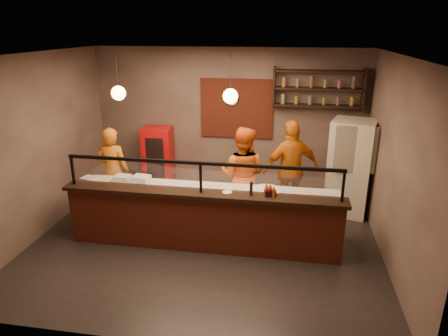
% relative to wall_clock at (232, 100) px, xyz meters
% --- Properties ---
extents(floor, '(6.00, 6.00, 0.00)m').
position_rel_wall_clock_xyz_m(floor, '(-0.10, -2.46, -2.10)').
color(floor, black).
rests_on(floor, ground).
extents(ceiling, '(6.00, 6.00, 0.00)m').
position_rel_wall_clock_xyz_m(ceiling, '(-0.10, -2.46, 1.10)').
color(ceiling, '#3A312D').
rests_on(ceiling, wall_back).
extents(wall_back, '(6.00, 0.00, 6.00)m').
position_rel_wall_clock_xyz_m(wall_back, '(-0.10, 0.04, -0.50)').
color(wall_back, '#7B665A').
rests_on(wall_back, floor).
extents(wall_left, '(0.00, 5.00, 5.00)m').
position_rel_wall_clock_xyz_m(wall_left, '(-3.10, -2.46, -0.50)').
color(wall_left, '#7B665A').
rests_on(wall_left, floor).
extents(wall_right, '(0.00, 5.00, 5.00)m').
position_rel_wall_clock_xyz_m(wall_right, '(2.90, -2.46, -0.50)').
color(wall_right, '#7B665A').
rests_on(wall_right, floor).
extents(wall_front, '(6.00, 0.00, 6.00)m').
position_rel_wall_clock_xyz_m(wall_front, '(-0.10, -4.96, -0.50)').
color(wall_front, '#7B665A').
rests_on(wall_front, floor).
extents(brick_patch, '(1.60, 0.04, 1.30)m').
position_rel_wall_clock_xyz_m(brick_patch, '(0.10, 0.01, -0.20)').
color(brick_patch, maroon).
rests_on(brick_patch, wall_back).
extents(service_counter, '(4.60, 0.25, 1.00)m').
position_rel_wall_clock_xyz_m(service_counter, '(-0.10, -2.76, -1.60)').
color(service_counter, maroon).
rests_on(service_counter, floor).
extents(counter_ledge, '(4.70, 0.37, 0.06)m').
position_rel_wall_clock_xyz_m(counter_ledge, '(-0.10, -2.76, -1.07)').
color(counter_ledge, black).
rests_on(counter_ledge, service_counter).
extents(worktop_cabinet, '(4.60, 0.75, 0.85)m').
position_rel_wall_clock_xyz_m(worktop_cabinet, '(-0.10, -2.26, -1.68)').
color(worktop_cabinet, gray).
rests_on(worktop_cabinet, floor).
extents(worktop, '(4.60, 0.75, 0.05)m').
position_rel_wall_clock_xyz_m(worktop, '(-0.10, -2.26, -1.23)').
color(worktop, silver).
rests_on(worktop, worktop_cabinet).
extents(sneeze_guard, '(4.50, 0.05, 0.52)m').
position_rel_wall_clock_xyz_m(sneeze_guard, '(-0.10, -2.76, -0.73)').
color(sneeze_guard, white).
rests_on(sneeze_guard, counter_ledge).
extents(wall_shelving, '(1.84, 0.28, 0.85)m').
position_rel_wall_clock_xyz_m(wall_shelving, '(1.80, -0.14, 0.30)').
color(wall_shelving, black).
rests_on(wall_shelving, wall_back).
extents(wall_clock, '(0.30, 0.04, 0.30)m').
position_rel_wall_clock_xyz_m(wall_clock, '(0.00, 0.00, 0.00)').
color(wall_clock, black).
rests_on(wall_clock, wall_back).
extents(pendant_left, '(0.24, 0.24, 0.77)m').
position_rel_wall_clock_xyz_m(pendant_left, '(-1.60, -2.26, 0.45)').
color(pendant_left, black).
rests_on(pendant_left, ceiling).
extents(pendant_right, '(0.24, 0.24, 0.77)m').
position_rel_wall_clock_xyz_m(pendant_right, '(0.30, -2.26, 0.45)').
color(pendant_right, black).
rests_on(pendant_right, ceiling).
extents(cook_left, '(0.66, 0.44, 1.78)m').
position_rel_wall_clock_xyz_m(cook_left, '(-2.15, -1.61, -1.21)').
color(cook_left, orange).
rests_on(cook_left, floor).
extents(cook_mid, '(1.01, 0.84, 1.88)m').
position_rel_wall_clock_xyz_m(cook_mid, '(0.44, -1.55, -1.16)').
color(cook_mid, '#D45813').
rests_on(cook_mid, floor).
extents(cook_right, '(1.24, 0.88, 1.95)m').
position_rel_wall_clock_xyz_m(cook_right, '(1.35, -1.18, -1.13)').
color(cook_right, orange).
rests_on(cook_right, floor).
extents(fridge, '(0.97, 0.94, 1.92)m').
position_rel_wall_clock_xyz_m(fridge, '(2.50, -0.82, -1.14)').
color(fridge, beige).
rests_on(fridge, floor).
extents(red_cooler, '(0.68, 0.63, 1.48)m').
position_rel_wall_clock_xyz_m(red_cooler, '(-1.65, -0.31, -1.36)').
color(red_cooler, '#BC0C0F').
rests_on(red_cooler, floor).
extents(pizza_dough, '(0.60, 0.60, 0.01)m').
position_rel_wall_clock_xyz_m(pizza_dough, '(0.92, -2.13, -1.19)').
color(pizza_dough, white).
rests_on(pizza_dough, worktop).
extents(prep_tub_a, '(0.33, 0.28, 0.15)m').
position_rel_wall_clock_xyz_m(prep_tub_a, '(-1.34, -2.19, -1.12)').
color(prep_tub_a, white).
rests_on(prep_tub_a, worktop).
extents(prep_tub_b, '(0.29, 0.24, 0.14)m').
position_rel_wall_clock_xyz_m(prep_tub_b, '(-1.70, -2.19, -1.13)').
color(prep_tub_b, silver).
rests_on(prep_tub_b, worktop).
extents(prep_tub_c, '(0.32, 0.28, 0.14)m').
position_rel_wall_clock_xyz_m(prep_tub_c, '(-2.25, -2.37, -1.13)').
color(prep_tub_c, white).
rests_on(prep_tub_c, worktop).
extents(rolling_pin, '(0.29, 0.25, 0.06)m').
position_rel_wall_clock_xyz_m(rolling_pin, '(-1.80, -2.13, -1.17)').
color(rolling_pin, yellow).
rests_on(rolling_pin, worktop).
extents(condiment_caddy, '(0.20, 0.17, 0.10)m').
position_rel_wall_clock_xyz_m(condiment_caddy, '(1.01, -2.70, -0.99)').
color(condiment_caddy, black).
rests_on(condiment_caddy, counter_ledge).
extents(pepper_mill, '(0.06, 0.06, 0.23)m').
position_rel_wall_clock_xyz_m(pepper_mill, '(0.72, -2.75, -0.93)').
color(pepper_mill, black).
rests_on(pepper_mill, counter_ledge).
extents(small_plate, '(0.20, 0.20, 0.01)m').
position_rel_wall_clock_xyz_m(small_plate, '(0.32, -2.70, -1.03)').
color(small_plate, silver).
rests_on(small_plate, counter_ledge).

